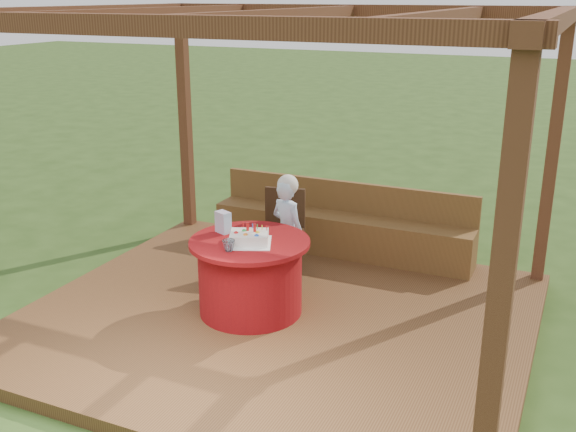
% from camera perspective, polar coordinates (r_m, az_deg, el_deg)
% --- Properties ---
extents(ground, '(60.00, 60.00, 0.00)m').
position_cam_1_polar(ground, '(6.38, -0.94, -9.21)').
color(ground, '#274316').
rests_on(ground, ground).
extents(deck, '(4.50, 4.00, 0.12)m').
position_cam_1_polar(deck, '(6.35, -0.94, -8.73)').
color(deck, brown).
rests_on(deck, ground).
extents(pergola, '(4.50, 4.00, 2.72)m').
position_cam_1_polar(pergola, '(5.69, -1.07, 12.85)').
color(pergola, brown).
rests_on(pergola, deck).
extents(bench, '(3.00, 0.42, 0.80)m').
position_cam_1_polar(bench, '(7.69, 4.52, -1.22)').
color(bench, brown).
rests_on(bench, deck).
extents(table, '(1.10, 1.10, 0.71)m').
position_cam_1_polar(table, '(6.23, -3.22, -5.06)').
color(table, maroon).
rests_on(table, deck).
extents(chair, '(0.51, 0.51, 0.88)m').
position_cam_1_polar(chair, '(7.10, -0.45, -0.91)').
color(chair, '#372111').
rests_on(chair, deck).
extents(elderly_woman, '(0.47, 0.39, 1.15)m').
position_cam_1_polar(elderly_woman, '(6.73, -0.03, -1.12)').
color(elderly_woman, '#A8D3FA').
rests_on(elderly_woman, deck).
extents(birthday_cake, '(0.50, 0.50, 0.18)m').
position_cam_1_polar(birthday_cake, '(6.01, -3.30, -1.84)').
color(birthday_cake, white).
rests_on(birthday_cake, table).
extents(gift_bag, '(0.17, 0.14, 0.20)m').
position_cam_1_polar(gift_bag, '(6.28, -5.51, -0.52)').
color(gift_bag, '#E594C1').
rests_on(gift_bag, table).
extents(drinking_glass, '(0.14, 0.14, 0.10)m').
position_cam_1_polar(drinking_glass, '(5.84, -5.05, -2.50)').
color(drinking_glass, white).
rests_on(drinking_glass, table).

